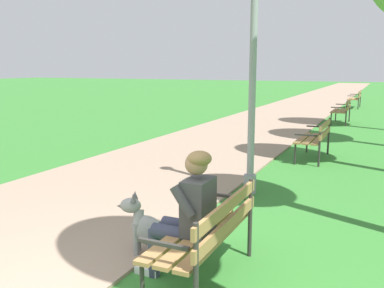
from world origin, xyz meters
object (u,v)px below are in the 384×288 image
Objects in this scene: park_bench_near at (209,230)px; lamp_post_near at (253,65)px; park_bench_furthest at (356,98)px; person_seated_on_near_bench at (188,210)px; park_bench_mid at (316,136)px; dog_grey at (153,233)px; park_bench_far at (343,109)px.

lamp_post_near reaches higher than park_bench_near.
person_seated_on_near_bench reaches higher than park_bench_furthest.
dog_grey is (-0.78, -5.67, -0.25)m from park_bench_mid.
lamp_post_near is (-0.54, -3.02, 1.50)m from park_bench_mid.
park_bench_near is 1.00× the size of park_bench_furthest.
lamp_post_near is (-0.29, 2.92, 1.34)m from person_seated_on_near_bench.
park_bench_near is 5.92m from park_bench_mid.
park_bench_far is 1.00× the size of park_bench_furthest.
park_bench_near is 3.31m from lamp_post_near.
park_bench_furthest is at bearing 90.47° from park_bench_mid.
park_bench_mid is at bearing -89.28° from park_bench_far.
park_bench_near is at bearing -90.37° from park_bench_mid.
person_seated_on_near_bench is at bearing -90.76° from park_bench_far.
park_bench_furthest is at bearing 90.21° from park_bench_near.
person_seated_on_near_bench is at bearing -92.37° from park_bench_mid.
park_bench_far is 6.43m from park_bench_furthest.
dog_grey is (-0.74, 0.25, -0.25)m from park_bench_near.
person_seated_on_near_bench is 0.73m from dog_grey.
park_bench_far is 1.20× the size of person_seated_on_near_bench.
park_bench_mid is at bearing 87.63° from person_seated_on_near_bench.
person_seated_on_near_bench is 0.32× the size of lamp_post_near.
park_bench_far reaches higher than dog_grey.
dog_grey is at bearing -92.06° from park_bench_furthest.
park_bench_mid reaches higher than dog_grey.
park_bench_furthest is 18.62m from dog_grey.
park_bench_far is at bearing -89.77° from park_bench_furthest.
park_bench_far is at bearing 89.24° from person_seated_on_near_bench.
park_bench_mid is 5.95m from person_seated_on_near_bench.
park_bench_far is 9.65m from lamp_post_near.
park_bench_near is at bearing -89.80° from park_bench_far.
lamp_post_near is (-0.43, -15.95, 1.50)m from park_bench_furthest.
park_bench_furthest is 18.88m from person_seated_on_near_bench.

